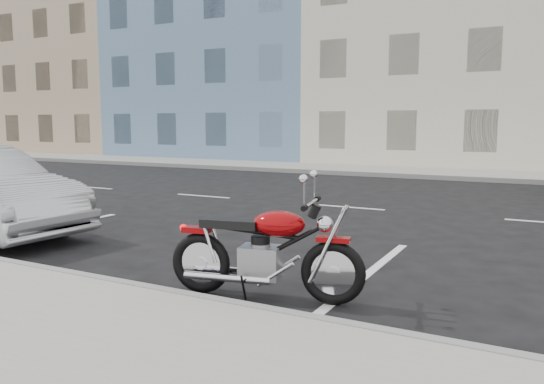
# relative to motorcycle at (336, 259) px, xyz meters

# --- Properties ---
(ground) EXTENTS (120.00, 120.00, 0.00)m
(ground) POSITION_rel_motorcycle_xyz_m (-0.05, 6.22, -0.49)
(ground) COLOR black
(ground) RESTS_ON ground
(sidewalk_far) EXTENTS (80.00, 3.40, 0.15)m
(sidewalk_far) POSITION_rel_motorcycle_xyz_m (-5.05, 14.92, -0.42)
(sidewalk_far) COLOR gray
(sidewalk_far) RESTS_ON ground
(curb_far) EXTENTS (80.00, 0.12, 0.16)m
(curb_far) POSITION_rel_motorcycle_xyz_m (-5.05, 13.22, -0.41)
(curb_far) COLOR gray
(curb_far) RESTS_ON ground
(bldg_far_west) EXTENTS (12.00, 12.00, 12.00)m
(bldg_far_west) POSITION_rel_motorcycle_xyz_m (-26.05, 22.52, 5.51)
(bldg_far_west) COLOR tan
(bldg_far_west) RESTS_ON ground
(bldg_blue) EXTENTS (12.00, 12.00, 13.00)m
(bldg_blue) POSITION_rel_motorcycle_xyz_m (-14.05, 22.52, 6.01)
(bldg_blue) COLOR #5F7F9F
(bldg_blue) RESTS_ON ground
(bldg_cream) EXTENTS (12.00, 12.00, 11.50)m
(bldg_cream) POSITION_rel_motorcycle_xyz_m (-2.05, 22.52, 5.26)
(bldg_cream) COLOR beige
(bldg_cream) RESTS_ON ground
(motorcycle) EXTENTS (2.12, 0.81, 1.08)m
(motorcycle) POSITION_rel_motorcycle_xyz_m (0.00, 0.00, 0.00)
(motorcycle) COLOR black
(motorcycle) RESTS_ON ground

